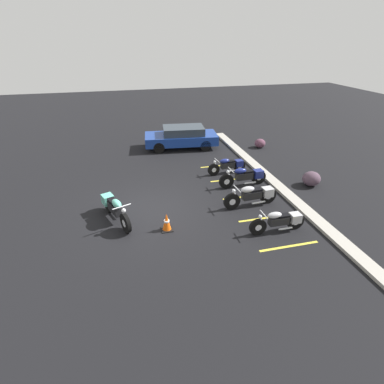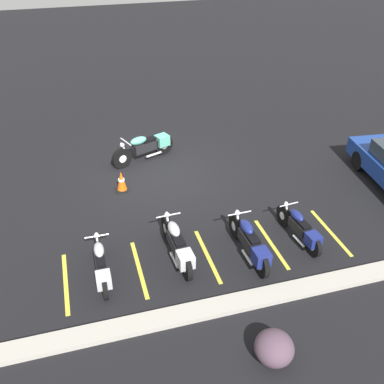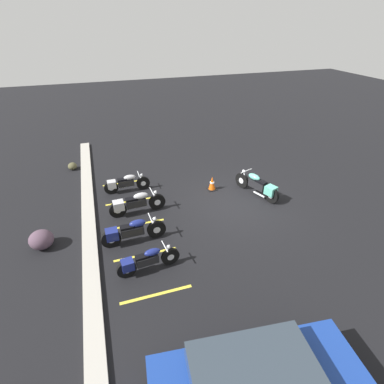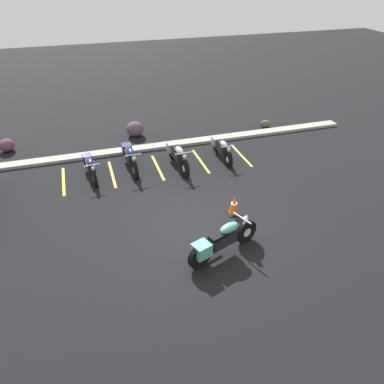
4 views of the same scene
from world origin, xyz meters
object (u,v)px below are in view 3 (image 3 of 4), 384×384
object	(u,v)px
parked_bike_1	(131,232)
traffic_cone	(212,183)
landscape_rock_1	(41,240)
landscape_rock_2	(72,166)
parked_bike_2	(135,203)
car_blue	(257,383)
motorcycle_teal_featured	(258,186)
parked_bike_3	(125,183)
parked_bike_0	(145,261)

from	to	relation	value
parked_bike_1	traffic_cone	xyz separation A→B (m)	(2.61, -4.05, -0.16)
landscape_rock_1	landscape_rock_2	size ratio (longest dim) A/B	1.59
parked_bike_2	car_blue	bearing A→B (deg)	-83.85
motorcycle_teal_featured	parked_bike_3	xyz separation A→B (m)	(2.16, 5.53, -0.07)
traffic_cone	motorcycle_teal_featured	bearing A→B (deg)	-123.06
parked_bike_0	landscape_rock_1	size ratio (longest dim) A/B	2.48
parked_bike_3	traffic_cone	distance (m)	3.94
car_blue	traffic_cone	distance (m)	8.80
parked_bike_0	parked_bike_3	bearing A→B (deg)	84.15
car_blue	traffic_cone	world-z (taller)	car_blue
motorcycle_teal_featured	landscape_rock_1	xyz separation A→B (m)	(-0.79, 8.73, -0.17)
landscape_rock_1	landscape_rock_2	distance (m)	6.19
parked_bike_1	car_blue	size ratio (longest dim) A/B	0.51
motorcycle_teal_featured	landscape_rock_2	bearing A→B (deg)	35.11
motorcycle_teal_featured	parked_bike_0	size ratio (longest dim) A/B	1.14
landscape_rock_1	car_blue	bearing A→B (deg)	-144.84
motorcycle_teal_featured	parked_bike_1	size ratio (longest dim) A/B	1.01
parked_bike_1	car_blue	xyz separation A→B (m)	(-5.86, -1.67, 0.21)
parked_bike_2	traffic_cone	bearing A→B (deg)	9.89
parked_bike_3	landscape_rock_2	bearing A→B (deg)	126.46
car_blue	landscape_rock_1	world-z (taller)	car_blue
parked_bike_2	car_blue	size ratio (longest dim) A/B	0.51
parked_bike_1	motorcycle_teal_featured	bearing A→B (deg)	12.39
parked_bike_0	parked_bike_2	xyz separation A→B (m)	(3.27, -0.18, 0.06)
parked_bike_0	parked_bike_3	distance (m)	5.16
motorcycle_teal_featured	parked_bike_2	xyz separation A→B (m)	(0.28, 5.37, -0.02)
landscape_rock_1	traffic_cone	bearing A→B (deg)	-74.68
parked_bike_1	parked_bike_2	size ratio (longest dim) A/B	1.00
landscape_rock_1	traffic_cone	xyz separation A→B (m)	(1.92, -7.00, -0.02)
parked_bike_2	car_blue	xyz separation A→B (m)	(-7.62, -1.26, 0.20)
parked_bike_1	landscape_rock_2	xyz separation A→B (m)	(6.82, 2.07, -0.29)
parked_bike_2	parked_bike_3	size ratio (longest dim) A/B	1.12
motorcycle_teal_featured	parked_bike_1	world-z (taller)	motorcycle_teal_featured
parked_bike_3	car_blue	world-z (taller)	car_blue
parked_bike_1	parked_bike_3	distance (m)	3.65
parked_bike_3	traffic_cone	xyz separation A→B (m)	(-1.04, -3.80, -0.12)
landscape_rock_1	parked_bike_3	bearing A→B (deg)	-47.26
car_blue	landscape_rock_1	bearing A→B (deg)	131.44
parked_bike_3	landscape_rock_2	world-z (taller)	parked_bike_3
parked_bike_1	car_blue	distance (m)	6.09
parked_bike_0	car_blue	distance (m)	4.58
parked_bike_3	traffic_cone	bearing A→B (deg)	-14.96
car_blue	landscape_rock_2	distance (m)	13.22
parked_bike_2	landscape_rock_2	world-z (taller)	parked_bike_2
landscape_rock_2	traffic_cone	xyz separation A→B (m)	(-4.21, -6.12, 0.13)
landscape_rock_1	motorcycle_teal_featured	bearing A→B (deg)	-84.84
landscape_rock_2	parked_bike_1	bearing A→B (deg)	-163.12
parked_bike_1	landscape_rock_1	distance (m)	3.03
parked_bike_0	parked_bike_1	size ratio (longest dim) A/B	0.88
parked_bike_0	parked_bike_2	world-z (taller)	parked_bike_2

